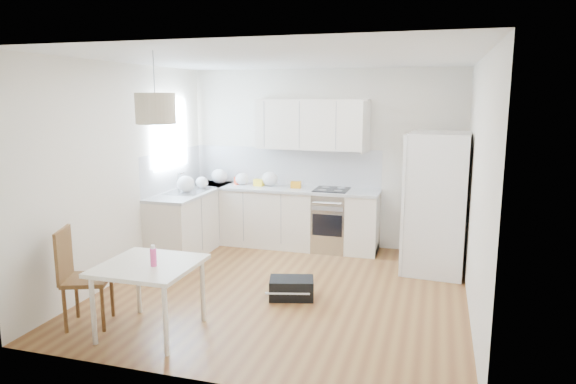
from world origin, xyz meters
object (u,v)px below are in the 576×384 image
object	(u,v)px
dining_table	(149,271)
dining_chair	(87,277)
refrigerator	(438,203)
gym_bag	(292,288)

from	to	relation	value
dining_table	dining_chair	xyz separation A→B (m)	(-0.70, -0.02, -0.13)
refrigerator	gym_bag	world-z (taller)	refrigerator
refrigerator	dining_chair	size ratio (longest dim) A/B	1.82
refrigerator	gym_bag	bearing A→B (deg)	-131.90
refrigerator	dining_chair	xyz separation A→B (m)	(-3.35, -2.74, -0.41)
dining_chair	gym_bag	xyz separation A→B (m)	(1.78, 1.25, -0.39)
refrigerator	gym_bag	size ratio (longest dim) A/B	3.66
dining_table	refrigerator	bearing A→B (deg)	45.72
refrigerator	dining_table	xyz separation A→B (m)	(-2.65, -2.72, -0.29)
dining_table	gym_bag	xyz separation A→B (m)	(1.08, 1.23, -0.51)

